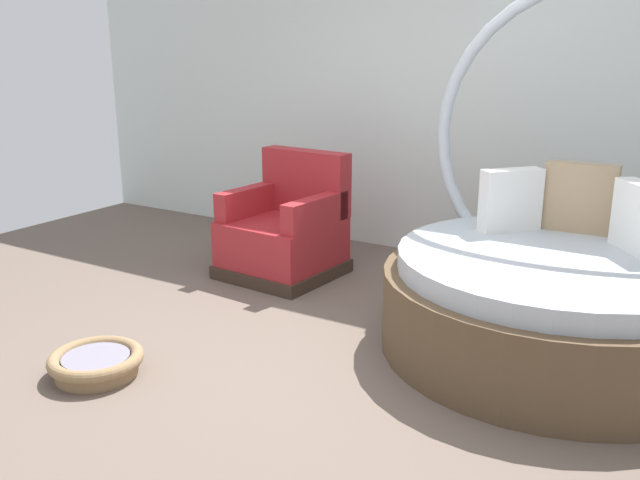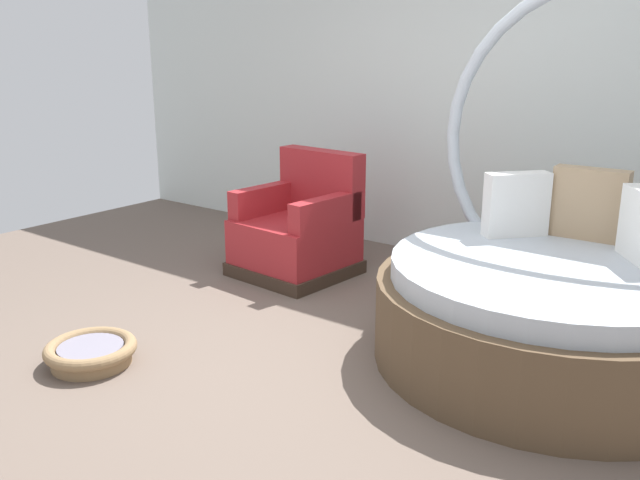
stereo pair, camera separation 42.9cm
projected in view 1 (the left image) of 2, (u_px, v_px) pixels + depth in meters
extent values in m
cube|color=#66564C|center=(309.00, 370.00, 3.80)|extent=(8.00, 8.00, 0.02)
cube|color=silver|center=(474.00, 71.00, 5.39)|extent=(8.00, 0.12, 3.06)
cylinder|color=brown|center=(553.00, 312.00, 3.96)|extent=(1.97, 1.97, 0.48)
cylinder|color=#B2BCC6|center=(558.00, 263.00, 3.88)|extent=(1.82, 1.82, 0.12)
torus|color=#B2BCC6|center=(589.00, 143.00, 4.15)|extent=(1.96, 0.08, 1.96)
cube|color=white|center=(639.00, 218.00, 3.85)|extent=(0.33, 0.39, 0.39)
cube|color=tan|center=(580.00, 198.00, 4.27)|extent=(0.43, 0.13, 0.43)
cube|color=white|center=(511.00, 200.00, 4.30)|extent=(0.35, 0.37, 0.39)
cube|color=#38281E|center=(282.00, 269.00, 5.32)|extent=(0.86, 0.86, 0.10)
cube|color=#A32328|center=(282.00, 242.00, 5.26)|extent=(0.82, 0.82, 0.34)
cube|color=#A32328|center=(306.00, 182.00, 5.39)|extent=(0.77, 0.22, 0.50)
cube|color=#A32328|center=(250.00, 201.00, 5.37)|extent=(0.17, 0.69, 0.22)
cube|color=#A32328|center=(315.00, 212.00, 5.01)|extent=(0.17, 0.69, 0.22)
cylinder|color=#8E704C|center=(97.00, 370.00, 3.72)|extent=(0.44, 0.44, 0.06)
torus|color=#8E704C|center=(96.00, 359.00, 3.70)|extent=(0.51, 0.51, 0.07)
cylinder|color=gray|center=(96.00, 360.00, 3.71)|extent=(0.36, 0.36, 0.05)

